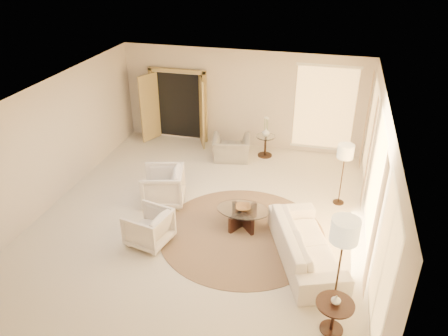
% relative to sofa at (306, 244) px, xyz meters
% --- Properties ---
extents(room, '(7.04, 8.04, 2.83)m').
position_rel_sofa_xyz_m(room, '(-2.33, 0.82, 1.04)').
color(room, beige).
rests_on(room, ground).
extents(windows_right, '(0.10, 6.40, 2.40)m').
position_rel_sofa_xyz_m(windows_right, '(1.12, 0.92, 1.00)').
color(windows_right, '#F9BE63').
rests_on(windows_right, room).
extents(window_back_corner, '(1.70, 0.10, 2.40)m').
position_rel_sofa_xyz_m(window_back_corner, '(-0.03, 4.77, 1.00)').
color(window_back_corner, '#F9BE63').
rests_on(window_back_corner, room).
extents(curtains_right, '(0.06, 5.20, 2.60)m').
position_rel_sofa_xyz_m(curtains_right, '(1.07, 1.82, 0.95)').
color(curtains_right, tan).
rests_on(curtains_right, room).
extents(french_doors, '(1.95, 0.66, 2.16)m').
position_rel_sofa_xyz_m(french_doors, '(-4.23, 4.64, 0.71)').
color(french_doors, tan).
rests_on(french_doors, room).
extents(area_rug, '(4.39, 4.39, 0.01)m').
position_rel_sofa_xyz_m(area_rug, '(-1.35, 0.50, -0.35)').
color(area_rug, '#473223').
rests_on(area_rug, room).
extents(sofa, '(1.77, 2.60, 0.71)m').
position_rel_sofa_xyz_m(sofa, '(0.00, 0.00, 0.00)').
color(sofa, white).
rests_on(sofa, room).
extents(armchair_left, '(1.06, 1.10, 0.94)m').
position_rel_sofa_xyz_m(armchair_left, '(-3.38, 1.22, 0.12)').
color(armchair_left, white).
rests_on(armchair_left, room).
extents(armchair_right, '(0.88, 0.92, 0.81)m').
position_rel_sofa_xyz_m(armchair_right, '(-3.09, -0.27, 0.05)').
color(armchair_right, white).
rests_on(armchair_right, room).
extents(accent_chair, '(1.12, 0.85, 0.88)m').
position_rel_sofa_xyz_m(accent_chair, '(-2.39, 3.77, 0.08)').
color(accent_chair, gray).
rests_on(accent_chair, room).
extents(coffee_table, '(1.24, 1.24, 0.41)m').
position_rel_sofa_xyz_m(coffee_table, '(-1.39, 0.78, -0.10)').
color(coffee_table, black).
rests_on(coffee_table, room).
extents(end_table, '(0.60, 0.60, 0.56)m').
position_rel_sofa_xyz_m(end_table, '(0.57, -1.62, 0.03)').
color(end_table, black).
rests_on(end_table, room).
extents(side_table, '(0.52, 0.52, 0.61)m').
position_rel_sofa_xyz_m(side_table, '(-1.51, 4.22, 0.01)').
color(side_table, '#2E2018').
rests_on(side_table, room).
extents(floor_lamp_near, '(0.36, 0.36, 1.49)m').
position_rel_sofa_xyz_m(floor_lamp_near, '(0.57, 2.22, 0.91)').
color(floor_lamp_near, '#2E2018').
rests_on(floor_lamp_near, room).
extents(floor_lamp_far, '(0.44, 0.44, 1.82)m').
position_rel_sofa_xyz_m(floor_lamp_far, '(0.57, -1.19, 1.19)').
color(floor_lamp_far, '#2E2018').
rests_on(floor_lamp_far, room).
extents(bowl, '(0.39, 0.39, 0.08)m').
position_rel_sofa_xyz_m(bowl, '(-1.39, 0.78, 0.10)').
color(bowl, brown).
rests_on(bowl, coffee_table).
extents(end_vase, '(0.19, 0.19, 0.16)m').
position_rel_sofa_xyz_m(end_vase, '(0.57, -1.62, 0.28)').
color(end_vase, silver).
rests_on(end_vase, end_table).
extents(side_vase, '(0.26, 0.26, 0.23)m').
position_rel_sofa_xyz_m(side_vase, '(-1.51, 4.22, 0.37)').
color(side_vase, silver).
rests_on(side_vase, side_table).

